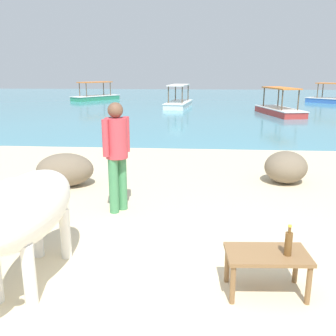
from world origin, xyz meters
TOP-DOWN VIEW (x-y plane):
  - sand_beach at (0.00, 0.00)m, footprint 18.00×14.00m
  - water_surface at (0.00, 22.00)m, footprint 60.00×36.00m
  - cow at (-1.65, 0.39)m, footprint 0.63×2.01m
  - low_bench_table at (0.64, 0.35)m, footprint 0.79×0.49m
  - bottle at (0.81, 0.32)m, footprint 0.07×0.07m
  - person_standing at (-1.19, 2.35)m, footprint 0.32×0.44m
  - shore_rock_large at (-2.42, 3.51)m, footprint 1.14×0.91m
  - shore_rock_medium at (1.64, 4.04)m, footprint 1.12×1.12m
  - boat_white at (-1.13, 18.88)m, footprint 1.60×3.79m
  - boat_green at (-7.35, 23.78)m, footprint 3.10×3.65m
  - boat_red at (3.91, 15.55)m, footprint 1.90×3.83m
  - boat_blue at (8.89, 22.31)m, footprint 3.53×3.28m

SIDE VIEW (x-z plane):
  - water_surface at x=0.00m, z-range -0.01..0.01m
  - sand_beach at x=0.00m, z-range 0.00..0.04m
  - boat_white at x=-1.13m, z-range -0.35..0.94m
  - boat_green at x=-7.35m, z-range -0.35..0.94m
  - boat_red at x=3.91m, z-range -0.35..0.94m
  - boat_blue at x=8.89m, z-range -0.35..0.94m
  - shore_rock_medium at x=1.64m, z-range 0.04..0.64m
  - shore_rock_large at x=-2.42m, z-range 0.04..0.64m
  - low_bench_table at x=0.64m, z-range 0.18..0.59m
  - bottle at x=0.81m, z-range 0.43..0.72m
  - cow at x=-1.65m, z-range 0.22..1.36m
  - person_standing at x=-1.19m, z-range 0.18..1.80m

